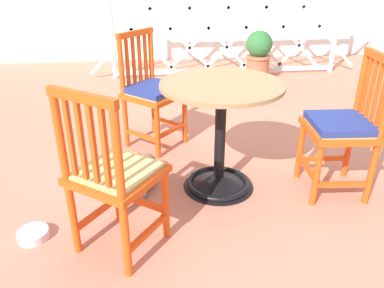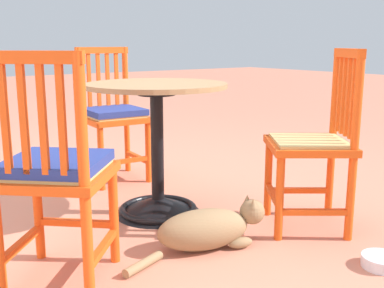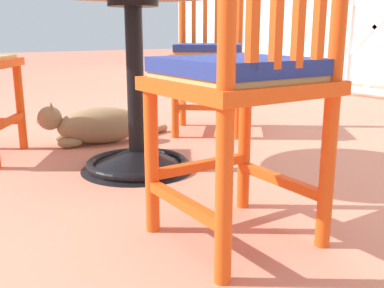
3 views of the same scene
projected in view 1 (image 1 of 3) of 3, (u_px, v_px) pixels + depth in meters
ground_plane at (226, 183)px, 2.67m from camera, size 24.00×24.00×0.00m
lattice_fence_panel at (227, 28)px, 4.86m from camera, size 3.52×0.06×1.22m
cafe_table at (220, 149)px, 2.51m from camera, size 0.76×0.76×0.73m
orange_chair_facing_out at (343, 128)px, 2.41m from camera, size 0.42×0.42×0.91m
orange_chair_by_planter at (152, 93)px, 3.04m from camera, size 0.57×0.57×0.91m
orange_chair_tucked_in at (113, 177)px, 1.90m from camera, size 0.56×0.56×0.91m
tabby_cat at (139, 175)px, 2.58m from camera, size 0.32×0.74×0.23m
terracotta_planter at (258, 55)px, 4.74m from camera, size 0.32×0.32×0.62m
pet_water_bowl at (33, 235)px, 2.14m from camera, size 0.17×0.17×0.05m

